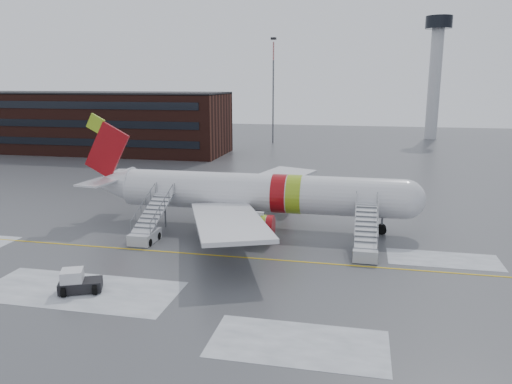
% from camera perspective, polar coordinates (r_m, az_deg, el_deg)
% --- Properties ---
extents(ground, '(260.00, 260.00, 0.00)m').
position_cam_1_polar(ground, '(43.91, -5.88, -6.68)').
color(ground, '#494C4F').
rests_on(ground, ground).
extents(airliner, '(35.03, 32.97, 11.18)m').
position_cam_1_polar(airliner, '(50.17, -0.58, -0.11)').
color(airliner, silver).
rests_on(airliner, ground).
extents(airstair_fwd, '(2.05, 7.70, 3.48)m').
position_cam_1_polar(airstair_fwd, '(43.33, 12.39, -5.70)').
color(airstair_fwd, '#A9ACB0').
rests_on(airstair_fwd, ground).
extents(airstair_aft, '(2.05, 7.70, 3.48)m').
position_cam_1_polar(airstair_aft, '(47.34, -12.26, -4.13)').
color(airstair_aft, '#B2B4B9').
rests_on(airstair_aft, ground).
extents(pushback_tug, '(3.25, 2.92, 1.64)m').
position_cam_1_polar(pushback_tug, '(37.44, -19.72, -9.67)').
color(pushback_tug, black).
rests_on(pushback_tug, ground).
extents(terminal_building, '(62.00, 16.11, 12.30)m').
position_cam_1_polar(terminal_building, '(111.08, -19.62, 7.58)').
color(terminal_building, '#3F1E16').
rests_on(terminal_building, ground).
extents(control_tower, '(6.40, 6.40, 30.00)m').
position_cam_1_polar(control_tower, '(135.54, 19.86, 13.65)').
color(control_tower, '#B2B5BA').
rests_on(control_tower, ground).
extents(light_mast_far_n, '(1.20, 1.20, 24.25)m').
position_cam_1_polar(light_mast_far_n, '(119.26, 1.98, 12.25)').
color(light_mast_far_n, '#595B60').
rests_on(light_mast_far_n, ground).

